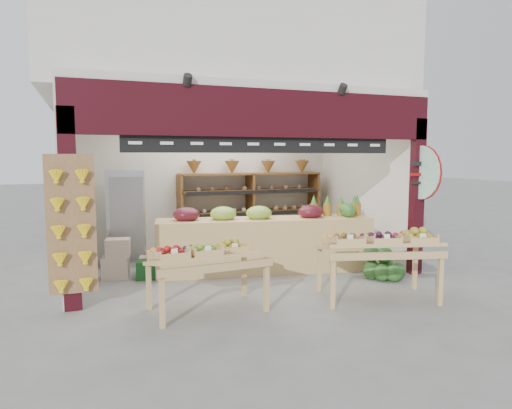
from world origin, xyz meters
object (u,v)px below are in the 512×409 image
object	(u,v)px
mid_counter	(264,242)
watermelon_pile	(382,266)
refrigerator	(125,217)
display_table_left	(199,255)
display_table_right	(378,243)
back_shelving	(250,196)
cardboard_stack	(131,263)

from	to	relation	value
mid_counter	watermelon_pile	world-z (taller)	mid_counter
refrigerator	display_table_left	xyz separation A→B (m)	(0.68, -3.08, -0.14)
display_table_left	display_table_right	xyz separation A→B (m)	(2.50, -0.34, 0.06)
back_shelving	mid_counter	bearing A→B (deg)	-102.53
refrigerator	display_table_left	distance (m)	3.16
display_table_left	mid_counter	bearing A→B (deg)	46.97
cardboard_stack	watermelon_pile	size ratio (longest dim) A/B	1.48
mid_counter	watermelon_pile	distance (m)	2.04
cardboard_stack	mid_counter	xyz separation A→B (m)	(2.24, -0.38, 0.27)
mid_counter	display_table_left	xyz separation A→B (m)	(-1.56, -1.67, 0.23)
display_table_right	refrigerator	bearing A→B (deg)	132.95
mid_counter	cardboard_stack	bearing A→B (deg)	170.26
back_shelving	cardboard_stack	size ratio (longest dim) A/B	3.04
cardboard_stack	watermelon_pile	world-z (taller)	cardboard_stack
cardboard_stack	mid_counter	size ratio (longest dim) A/B	0.27
display_table_left	display_table_right	bearing A→B (deg)	-7.70
back_shelving	cardboard_stack	xyz separation A→B (m)	(-2.67, -1.56, -0.91)
display_table_right	watermelon_pile	size ratio (longest dim) A/B	2.57
display_table_right	mid_counter	bearing A→B (deg)	115.19
mid_counter	display_table_left	distance (m)	2.29
display_table_right	watermelon_pile	world-z (taller)	display_table_right
mid_counter	refrigerator	bearing A→B (deg)	147.74
cardboard_stack	display_table_left	xyz separation A→B (m)	(0.68, -2.05, 0.50)
mid_counter	display_table_right	world-z (taller)	mid_counter
back_shelving	display_table_right	distance (m)	4.00
display_table_left	watermelon_pile	bearing A→B (deg)	9.32
watermelon_pile	display_table_left	bearing A→B (deg)	-170.68
cardboard_stack	display_table_left	bearing A→B (deg)	-71.54
back_shelving	refrigerator	xyz separation A→B (m)	(-2.67, -0.53, -0.27)
back_shelving	display_table_left	size ratio (longest dim) A/B	2.01
back_shelving	watermelon_pile	xyz separation A→B (m)	(1.23, -3.09, -0.95)
cardboard_stack	watermelon_pile	distance (m)	4.19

